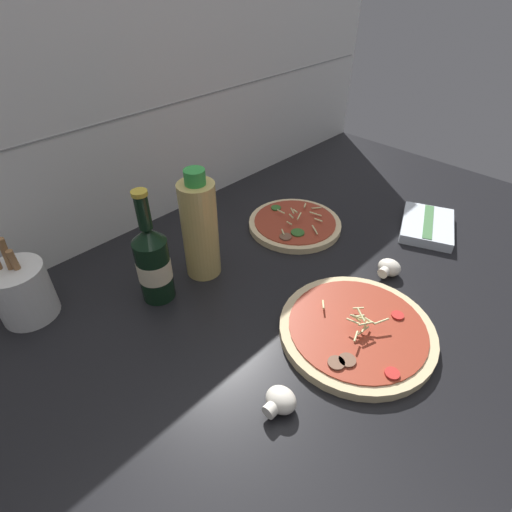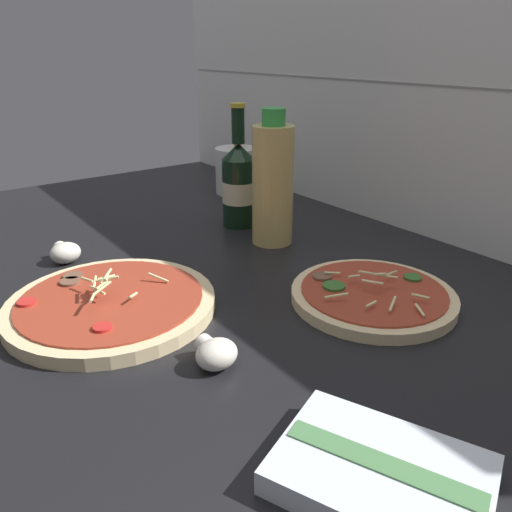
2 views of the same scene
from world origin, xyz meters
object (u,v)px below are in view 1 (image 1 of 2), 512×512
pizza_far (295,224)px  dish_towel (427,226)px  mushroom_left (280,401)px  pizza_near (357,330)px  mushroom_right (389,268)px  oil_bottle (200,229)px  utensil_crock (22,292)px  beer_bottle (153,262)px

pizza_far → dish_towel: (22.24, -24.68, 0.28)cm
mushroom_left → dish_towel: mushroom_left is taller
dish_towel → pizza_near: bearing=-171.4°
mushroom_right → dish_towel: size_ratio=0.26×
mushroom_right → pizza_far: bearing=89.6°
mushroom_right → dish_towel: mushroom_right is taller
pizza_near → mushroom_left: 20.96cm
oil_bottle → mushroom_right: (27.05, -29.75, -9.37)cm
mushroom_right → utensil_crock: utensil_crock is taller
pizza_near → dish_towel: size_ratio=1.39×
pizza_near → beer_bottle: beer_bottle is taller
pizza_near → mushroom_right: pizza_near is taller
pizza_far → utensil_crock: size_ratio=1.34×
beer_bottle → mushroom_left: (-1.91, -34.52, -6.87)cm
pizza_near → beer_bottle: (-19.03, 34.84, 7.58)cm
pizza_far → mushroom_right: pizza_far is taller
pizza_near → beer_bottle: size_ratio=1.18×
mushroom_left → mushroom_right: bearing=5.9°
oil_bottle → utensil_crock: 35.14cm
dish_towel → mushroom_left: bearing=-174.6°
dish_towel → beer_bottle: bearing=154.9°
mushroom_right → mushroom_left: bearing=-174.1°
beer_bottle → pizza_near: bearing=-61.4°
utensil_crock → dish_towel: (81.22, -42.03, -4.53)cm
mushroom_right → oil_bottle: bearing=132.3°
oil_bottle → mushroom_left: 37.67cm
dish_towel → mushroom_right: bearing=-175.4°
pizza_near → mushroom_right: size_ratio=5.44×
mushroom_left → beer_bottle: bearing=86.8°
pizza_far → oil_bottle: 29.24cm
pizza_near → dish_towel: bearing=8.6°
beer_bottle → dish_towel: bearing=-25.1°
mushroom_left → oil_bottle: bearing=68.5°
pizza_near → mushroom_left: pizza_near is taller
pizza_far → dish_towel: 33.22cm
beer_bottle → mushroom_left: size_ratio=4.53×
pizza_far → mushroom_left: (-40.60, -30.66, 0.83)cm
mushroom_left → dish_towel: 63.13cm
oil_bottle → mushroom_right: bearing=-47.7°
pizza_far → beer_bottle: beer_bottle is taller
utensil_crock → pizza_far: bearing=-16.4°
beer_bottle → mushroom_right: beer_bottle is taller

